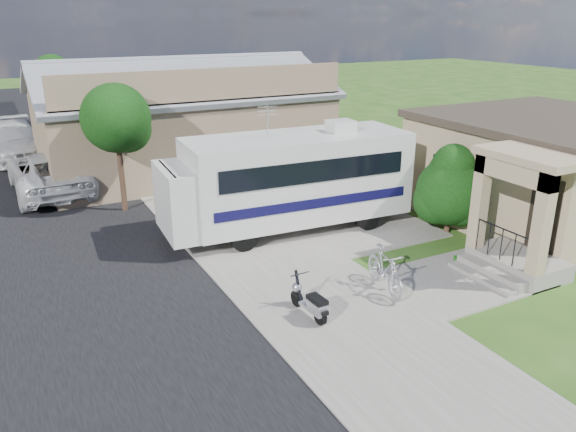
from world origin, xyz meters
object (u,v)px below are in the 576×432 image
motorhome (289,178)px  shrub (451,188)px  pickup_truck (49,172)px  garden_hose (459,261)px  scooter (311,302)px  van (16,141)px  bicycle (385,272)px

motorhome → shrub: motorhome is taller
pickup_truck → garden_hose: pickup_truck is taller
scooter → van: 20.98m
motorhome → garden_hose: motorhome is taller
garden_hose → van: bearing=117.9°
scooter → garden_hose: size_ratio=4.11×
scooter → van: size_ratio=0.24×
pickup_truck → motorhome: bearing=126.8°
scooter → pickup_truck: pickup_truck is taller
bicycle → pickup_truck: (-6.57, 13.14, 0.26)m
garden_hose → shrub: bearing=55.6°
scooter → pickup_truck: (-4.23, 13.43, 0.41)m
shrub → pickup_truck: size_ratio=0.49×
pickup_truck → garden_hose: (9.59, -12.72, -0.76)m
shrub → bicycle: shrub is taller
bicycle → shrub: bearing=39.8°
scooter → garden_hose: 5.41m
van → garden_hose: van is taller
pickup_truck → van: (-0.83, 6.93, 0.04)m
pickup_truck → van: 6.98m
bicycle → scooter: bearing=-162.6°
pickup_truck → garden_hose: 15.94m
shrub → scooter: shrub is taller
van → shrub: bearing=-59.6°
shrub → garden_hose: bearing=-124.4°
motorhome → pickup_truck: size_ratio=1.36×
motorhome → van: (-7.33, 14.99, -0.90)m
motorhome → pickup_truck: (-6.50, 8.06, -0.93)m
van → garden_hose: size_ratio=17.16×
shrub → garden_hose: shrub is taller
pickup_truck → bicycle: bearing=114.6°
bicycle → garden_hose: (3.02, 0.42, -0.49)m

